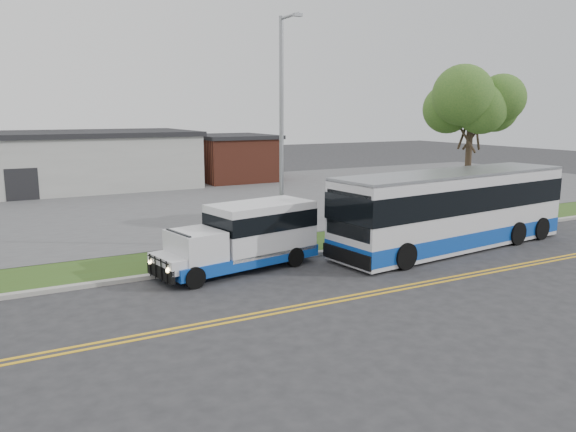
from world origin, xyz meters
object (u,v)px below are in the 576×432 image
tree_east (472,104)px  streetlight_near (282,126)px  shuttle_bus (247,234)px  transit_bus (453,210)px

tree_east → streetlight_near: (-11.00, -0.27, -0.97)m
tree_east → streetlight_near: bearing=-178.6°
shuttle_bus → transit_bus: transit_bus is taller
tree_east → transit_bus: tree_east is taller
tree_east → streetlight_near: 11.05m
tree_east → streetlight_near: size_ratio=0.88×
tree_east → transit_bus: bearing=-141.4°
tree_east → transit_bus: size_ratio=0.68×
tree_east → shuttle_bus: 14.59m
streetlight_near → transit_bus: bearing=-26.5°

